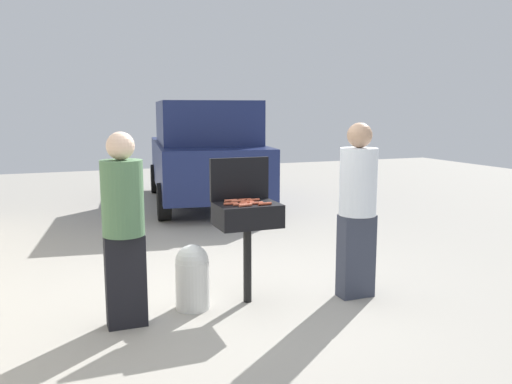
% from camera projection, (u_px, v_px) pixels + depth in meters
% --- Properties ---
extents(ground_plane, '(24.00, 24.00, 0.00)m').
position_uv_depth(ground_plane, '(227.00, 298.00, 5.24)').
color(ground_plane, '#9E998E').
extents(bbq_grill, '(0.60, 0.44, 0.98)m').
position_uv_depth(bbq_grill, '(247.00, 219.00, 5.02)').
color(bbq_grill, black).
rests_on(bbq_grill, ground).
extents(grill_lid_open, '(0.60, 0.05, 0.42)m').
position_uv_depth(grill_lid_open, '(239.00, 179.00, 5.17)').
color(grill_lid_open, black).
rests_on(grill_lid_open, bbq_grill).
extents(hot_dog_0, '(0.13, 0.03, 0.03)m').
position_uv_depth(hot_dog_0, '(247.00, 202.00, 5.03)').
color(hot_dog_0, '#AD4228').
rests_on(hot_dog_0, bbq_grill).
extents(hot_dog_1, '(0.13, 0.04, 0.03)m').
position_uv_depth(hot_dog_1, '(246.00, 202.00, 4.99)').
color(hot_dog_1, '#AD4228').
rests_on(hot_dog_1, bbq_grill).
extents(hot_dog_2, '(0.13, 0.04, 0.03)m').
position_uv_depth(hot_dog_2, '(245.00, 205.00, 4.84)').
color(hot_dog_2, '#C6593D').
rests_on(hot_dog_2, bbq_grill).
extents(hot_dog_3, '(0.13, 0.04, 0.03)m').
position_uv_depth(hot_dog_3, '(240.00, 204.00, 4.89)').
color(hot_dog_3, '#C6593D').
rests_on(hot_dog_3, bbq_grill).
extents(hot_dog_4, '(0.13, 0.04, 0.03)m').
position_uv_depth(hot_dog_4, '(247.00, 203.00, 4.96)').
color(hot_dog_4, '#AD4228').
rests_on(hot_dog_4, bbq_grill).
extents(hot_dog_5, '(0.13, 0.03, 0.03)m').
position_uv_depth(hot_dog_5, '(245.00, 200.00, 5.13)').
color(hot_dog_5, '#AD4228').
rests_on(hot_dog_5, bbq_grill).
extents(hot_dog_6, '(0.13, 0.04, 0.03)m').
position_uv_depth(hot_dog_6, '(231.00, 204.00, 4.92)').
color(hot_dog_6, '#B74C33').
rests_on(hot_dog_6, bbq_grill).
extents(hot_dog_7, '(0.13, 0.03, 0.03)m').
position_uv_depth(hot_dog_7, '(256.00, 203.00, 4.95)').
color(hot_dog_7, '#C6593D').
rests_on(hot_dog_7, bbq_grill).
extents(hot_dog_8, '(0.13, 0.03, 0.03)m').
position_uv_depth(hot_dog_8, '(265.00, 204.00, 4.91)').
color(hot_dog_8, '#AD4228').
rests_on(hot_dog_8, bbq_grill).
extents(hot_dog_9, '(0.13, 0.03, 0.03)m').
position_uv_depth(hot_dog_9, '(253.00, 200.00, 5.12)').
color(hot_dog_9, '#B74C33').
rests_on(hot_dog_9, bbq_grill).
extents(hot_dog_10, '(0.13, 0.03, 0.03)m').
position_uv_depth(hot_dog_10, '(231.00, 201.00, 5.08)').
color(hot_dog_10, '#C6593D').
rests_on(hot_dog_10, bbq_grill).
extents(hot_dog_11, '(0.13, 0.03, 0.03)m').
position_uv_depth(hot_dog_11, '(238.00, 201.00, 5.06)').
color(hot_dog_11, '#C6593D').
rests_on(hot_dog_11, bbq_grill).
extents(propane_tank, '(0.32, 0.32, 0.62)m').
position_uv_depth(propane_tank, '(192.00, 276.00, 4.93)').
color(propane_tank, silver).
rests_on(propane_tank, ground).
extents(person_left, '(0.35, 0.35, 1.68)m').
position_uv_depth(person_left, '(123.00, 223.00, 4.45)').
color(person_left, black).
rests_on(person_left, ground).
extents(person_right, '(0.37, 0.37, 1.74)m').
position_uv_depth(person_right, '(358.00, 204.00, 5.16)').
color(person_right, '#333847').
rests_on(person_right, ground).
extents(parked_minivan, '(2.53, 4.62, 2.02)m').
position_uv_depth(parked_minivan, '(205.00, 152.00, 10.40)').
color(parked_minivan, navy).
rests_on(parked_minivan, ground).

